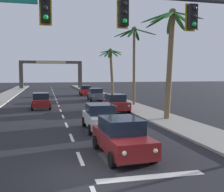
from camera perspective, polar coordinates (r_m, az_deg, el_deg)
name	(u,v)px	position (r m, az deg, el deg)	size (l,w,h in m)	color
ground_plane	(87,176)	(10.31, -5.14, -16.18)	(220.00, 220.00, 0.00)	#232328
sidewalk_right	(130,106)	(31.14, 3.71, -2.01)	(3.20, 110.00, 0.14)	#9E998E
lane_markings	(64,109)	(29.11, -9.85, -2.66)	(4.28, 86.52, 0.01)	silver
traffic_signal_mast	(168,32)	(10.77, 11.59, 12.92)	(10.96, 0.41, 7.20)	#2D2D33
sedan_lead_at_stop_bar	(122,137)	(12.47, 2.00, -8.38)	(2.10, 4.51, 1.68)	maroon
sedan_third_in_queue	(100,117)	(18.11, -2.53, -4.29)	(1.95, 4.45, 1.68)	silver
sedan_oncoming_far	(41,101)	(29.87, -14.50, -0.91)	(2.03, 4.48, 1.68)	maroon
sedan_parked_nearest_kerb	(116,103)	(26.85, 0.79, -1.38)	(1.99, 4.47, 1.68)	maroon
sedan_parked_mid_kerb	(96,94)	(37.78, -3.36, 0.36)	(2.00, 4.47, 1.68)	#4C515B
sedan_parked_far_kerb	(86,90)	(46.94, -5.48, 1.17)	(2.05, 4.49, 1.68)	red
palm_right_second	(171,43)	(22.21, 12.11, 10.62)	(4.66, 4.36, 8.70)	brown
palm_right_third	(134,48)	(31.68, 4.63, 9.97)	(4.95, 4.65, 8.96)	brown
palm_right_farthest	(111,63)	(41.17, -0.18, 6.80)	(3.72, 3.62, 7.41)	brown
town_gateway_arch	(51,71)	(70.58, -12.47, 5.18)	(15.25, 0.90, 6.89)	#423D38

